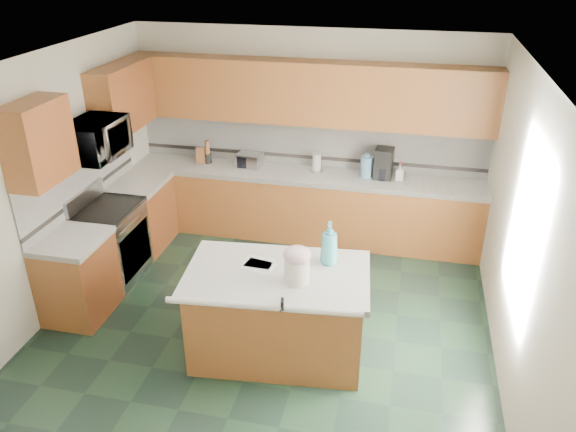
% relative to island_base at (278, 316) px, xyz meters
% --- Properties ---
extents(floor, '(4.60, 4.60, 0.00)m').
position_rel_island_base_xyz_m(floor, '(-0.22, 0.41, -0.43)').
color(floor, black).
rests_on(floor, ground).
extents(ceiling, '(4.60, 4.60, 0.00)m').
position_rel_island_base_xyz_m(ceiling, '(-0.22, 0.41, 2.27)').
color(ceiling, white).
rests_on(ceiling, ground).
extents(wall_back, '(4.60, 0.04, 2.70)m').
position_rel_island_base_xyz_m(wall_back, '(-0.22, 2.73, 0.92)').
color(wall_back, beige).
rests_on(wall_back, ground).
extents(wall_front, '(4.60, 0.04, 2.70)m').
position_rel_island_base_xyz_m(wall_front, '(-0.22, -1.91, 0.92)').
color(wall_front, beige).
rests_on(wall_front, ground).
extents(wall_left, '(0.04, 4.60, 2.70)m').
position_rel_island_base_xyz_m(wall_left, '(-2.54, 0.41, 0.92)').
color(wall_left, beige).
rests_on(wall_left, ground).
extents(wall_right, '(0.04, 4.60, 2.70)m').
position_rel_island_base_xyz_m(wall_right, '(2.10, 0.41, 0.92)').
color(wall_right, beige).
rests_on(wall_right, ground).
extents(back_base_cab, '(4.60, 0.60, 0.86)m').
position_rel_island_base_xyz_m(back_base_cab, '(-0.22, 2.41, 0.00)').
color(back_base_cab, '#4B210F').
rests_on(back_base_cab, ground).
extents(back_countertop, '(4.60, 0.64, 0.06)m').
position_rel_island_base_xyz_m(back_countertop, '(-0.22, 2.41, 0.46)').
color(back_countertop, white).
rests_on(back_countertop, back_base_cab).
extents(back_upper_cab, '(4.60, 0.33, 0.78)m').
position_rel_island_base_xyz_m(back_upper_cab, '(-0.22, 2.55, 1.51)').
color(back_upper_cab, '#4B210F').
rests_on(back_upper_cab, wall_back).
extents(back_backsplash, '(4.60, 0.02, 0.63)m').
position_rel_island_base_xyz_m(back_backsplash, '(-0.22, 2.70, 0.81)').
color(back_backsplash, silver).
rests_on(back_backsplash, back_countertop).
extents(back_accent_band, '(4.60, 0.01, 0.05)m').
position_rel_island_base_xyz_m(back_accent_band, '(-0.22, 2.69, 0.61)').
color(back_accent_band, black).
rests_on(back_accent_band, back_countertop).
extents(left_base_cab_rear, '(0.60, 0.82, 0.86)m').
position_rel_island_base_xyz_m(left_base_cab_rear, '(-2.22, 1.70, 0.00)').
color(left_base_cab_rear, '#4B210F').
rests_on(left_base_cab_rear, ground).
extents(left_counter_rear, '(0.64, 0.82, 0.06)m').
position_rel_island_base_xyz_m(left_counter_rear, '(-2.22, 1.70, 0.46)').
color(left_counter_rear, white).
rests_on(left_counter_rear, left_base_cab_rear).
extents(left_base_cab_front, '(0.60, 0.72, 0.86)m').
position_rel_island_base_xyz_m(left_base_cab_front, '(-2.22, 0.17, 0.00)').
color(left_base_cab_front, '#4B210F').
rests_on(left_base_cab_front, ground).
extents(left_counter_front, '(0.64, 0.72, 0.06)m').
position_rel_island_base_xyz_m(left_counter_front, '(-2.22, 0.17, 0.46)').
color(left_counter_front, white).
rests_on(left_counter_front, left_base_cab_front).
extents(left_backsplash, '(0.02, 2.30, 0.63)m').
position_rel_island_base_xyz_m(left_backsplash, '(-2.51, 0.96, 0.81)').
color(left_backsplash, silver).
rests_on(left_backsplash, wall_left).
extents(left_accent_band, '(0.01, 2.30, 0.05)m').
position_rel_island_base_xyz_m(left_accent_band, '(-2.50, 0.96, 0.61)').
color(left_accent_band, black).
rests_on(left_accent_band, wall_left).
extents(left_upper_cab_rear, '(0.33, 1.09, 0.78)m').
position_rel_island_base_xyz_m(left_upper_cab_rear, '(-2.35, 1.84, 1.51)').
color(left_upper_cab_rear, '#4B210F').
rests_on(left_upper_cab_rear, wall_left).
extents(left_upper_cab_front, '(0.33, 0.72, 0.78)m').
position_rel_island_base_xyz_m(left_upper_cab_front, '(-2.35, 0.17, 1.51)').
color(left_upper_cab_front, '#4B210F').
rests_on(left_upper_cab_front, wall_left).
extents(range_body, '(0.60, 0.76, 0.88)m').
position_rel_island_base_xyz_m(range_body, '(-2.22, 0.91, 0.01)').
color(range_body, '#B7B7BC').
rests_on(range_body, ground).
extents(range_oven_door, '(0.02, 0.68, 0.55)m').
position_rel_island_base_xyz_m(range_oven_door, '(-1.93, 0.91, -0.03)').
color(range_oven_door, black).
rests_on(range_oven_door, range_body).
extents(range_cooktop, '(0.62, 0.78, 0.04)m').
position_rel_island_base_xyz_m(range_cooktop, '(-2.22, 0.91, 0.47)').
color(range_cooktop, black).
rests_on(range_cooktop, range_body).
extents(range_handle, '(0.02, 0.66, 0.02)m').
position_rel_island_base_xyz_m(range_handle, '(-1.90, 0.91, 0.35)').
color(range_handle, '#B7B7BC').
rests_on(range_handle, range_body).
extents(range_backguard, '(0.06, 0.76, 0.18)m').
position_rel_island_base_xyz_m(range_backguard, '(-2.48, 0.91, 0.59)').
color(range_backguard, '#B7B7BC').
rests_on(range_backguard, range_body).
extents(microwave, '(0.50, 0.73, 0.41)m').
position_rel_island_base_xyz_m(microwave, '(-2.22, 0.91, 1.30)').
color(microwave, '#B7B7BC').
rests_on(microwave, wall_left).
extents(island_base, '(1.67, 1.05, 0.86)m').
position_rel_island_base_xyz_m(island_base, '(0.00, 0.00, 0.00)').
color(island_base, '#4B210F').
rests_on(island_base, ground).
extents(island_top, '(1.77, 1.16, 0.06)m').
position_rel_island_base_xyz_m(island_top, '(0.00, -0.00, 0.46)').
color(island_top, white).
rests_on(island_top, island_base).
extents(island_bullnose, '(1.69, 0.22, 0.06)m').
position_rel_island_base_xyz_m(island_bullnose, '(0.00, -0.50, 0.46)').
color(island_bullnose, white).
rests_on(island_bullnose, island_base).
extents(treat_jar, '(0.27, 0.27, 0.24)m').
position_rel_island_base_xyz_m(treat_jar, '(0.21, -0.10, 0.61)').
color(treat_jar, silver).
rests_on(treat_jar, island_top).
extents(treat_jar_lid, '(0.25, 0.25, 0.15)m').
position_rel_island_base_xyz_m(treat_jar_lid, '(0.21, -0.10, 0.76)').
color(treat_jar_lid, beige).
rests_on(treat_jar_lid, treat_jar).
extents(treat_jar_knob, '(0.08, 0.03, 0.03)m').
position_rel_island_base_xyz_m(treat_jar_knob, '(0.21, -0.10, 0.81)').
color(treat_jar_knob, tan).
rests_on(treat_jar_knob, treat_jar_lid).
extents(treat_jar_knob_end_l, '(0.04, 0.04, 0.04)m').
position_rel_island_base_xyz_m(treat_jar_knob_end_l, '(0.17, -0.10, 0.81)').
color(treat_jar_knob_end_l, tan).
rests_on(treat_jar_knob_end_l, treat_jar_lid).
extents(treat_jar_knob_end_r, '(0.04, 0.04, 0.04)m').
position_rel_island_base_xyz_m(treat_jar_knob_end_r, '(0.25, -0.10, 0.81)').
color(treat_jar_knob_end_r, tan).
rests_on(treat_jar_knob_end_r, treat_jar_lid).
extents(soap_bottle_island, '(0.17, 0.17, 0.43)m').
position_rel_island_base_xyz_m(soap_bottle_island, '(0.43, 0.27, 0.70)').
color(soap_bottle_island, teal).
rests_on(soap_bottle_island, island_top).
extents(paper_sheet_a, '(0.32, 0.26, 0.00)m').
position_rel_island_base_xyz_m(paper_sheet_a, '(-0.19, 0.07, 0.49)').
color(paper_sheet_a, white).
rests_on(paper_sheet_a, island_top).
extents(paper_sheet_b, '(0.29, 0.23, 0.00)m').
position_rel_island_base_xyz_m(paper_sheet_b, '(-0.22, 0.13, 0.49)').
color(paper_sheet_b, white).
rests_on(paper_sheet_b, island_top).
extents(clamp_body, '(0.04, 0.09, 0.08)m').
position_rel_island_base_xyz_m(clamp_body, '(0.16, -0.48, 0.50)').
color(clamp_body, black).
rests_on(clamp_body, island_top).
extents(clamp_handle, '(0.01, 0.06, 0.01)m').
position_rel_island_base_xyz_m(clamp_handle, '(0.16, -0.54, 0.48)').
color(clamp_handle, black).
rests_on(clamp_handle, island_top).
extents(knife_block, '(0.16, 0.19, 0.24)m').
position_rel_island_base_xyz_m(knife_block, '(-1.65, 2.46, 0.60)').
color(knife_block, '#472814').
rests_on(knife_block, back_countertop).
extents(utensil_crock, '(0.10, 0.10, 0.13)m').
position_rel_island_base_xyz_m(utensil_crock, '(-1.56, 2.49, 0.55)').
color(utensil_crock, black).
rests_on(utensil_crock, back_countertop).
extents(utensil_bundle, '(0.06, 0.06, 0.19)m').
position_rel_island_base_xyz_m(utensil_bundle, '(-1.56, 2.49, 0.71)').
color(utensil_bundle, '#472814').
rests_on(utensil_bundle, utensil_crock).
extents(toaster_oven, '(0.36, 0.27, 0.19)m').
position_rel_island_base_xyz_m(toaster_oven, '(-0.97, 2.46, 0.58)').
color(toaster_oven, '#B7B7BC').
rests_on(toaster_oven, back_countertop).
extents(toaster_oven_door, '(0.28, 0.01, 0.15)m').
position_rel_island_base_xyz_m(toaster_oven_door, '(-0.97, 2.36, 0.58)').
color(toaster_oven_door, black).
rests_on(toaster_oven_door, toaster_oven).
extents(paper_towel, '(0.11, 0.11, 0.24)m').
position_rel_island_base_xyz_m(paper_towel, '(-0.07, 2.51, 0.61)').
color(paper_towel, white).
rests_on(paper_towel, back_countertop).
extents(paper_towel_base, '(0.16, 0.16, 0.01)m').
position_rel_island_base_xyz_m(paper_towel_base, '(-0.07, 2.51, 0.50)').
color(paper_towel_base, '#B7B7BC').
rests_on(paper_towel_base, back_countertop).
extents(water_jug, '(0.16, 0.16, 0.27)m').
position_rel_island_base_xyz_m(water_jug, '(0.58, 2.47, 0.62)').
color(water_jug, '#6B9CC5').
rests_on(water_jug, back_countertop).
extents(water_jug_neck, '(0.08, 0.08, 0.04)m').
position_rel_island_base_xyz_m(water_jug_neck, '(0.58, 2.47, 0.78)').
color(water_jug_neck, '#6B9CC5').
rests_on(water_jug_neck, water_jug).
extents(coffee_maker, '(0.24, 0.26, 0.38)m').
position_rel_island_base_xyz_m(coffee_maker, '(0.79, 2.49, 0.68)').
color(coffee_maker, black).
rests_on(coffee_maker, back_countertop).
extents(coffee_carafe, '(0.16, 0.16, 0.16)m').
position_rel_island_base_xyz_m(coffee_carafe, '(0.79, 2.43, 0.57)').
color(coffee_carafe, black).
rests_on(coffee_carafe, back_countertop).
extents(soap_bottle_back, '(0.11, 0.11, 0.21)m').
position_rel_island_base_xyz_m(soap_bottle_back, '(0.99, 2.46, 0.60)').
color(soap_bottle_back, white).
rests_on(soap_bottle_back, back_countertop).
extents(soap_back_cap, '(0.02, 0.02, 0.03)m').
position_rel_island_base_xyz_m(soap_back_cap, '(0.99, 2.46, 0.72)').
color(soap_back_cap, red).
rests_on(soap_back_cap, soap_bottle_back).
extents(window_light_proxy, '(0.02, 1.40, 1.10)m').
position_rel_island_base_xyz_m(window_light_proxy, '(2.07, 0.21, 1.07)').
color(window_light_proxy, white).
rests_on(window_light_proxy, wall_right).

